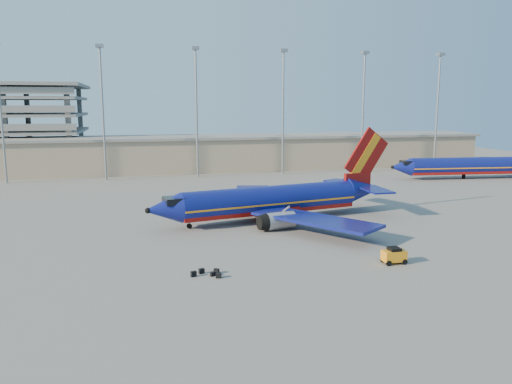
# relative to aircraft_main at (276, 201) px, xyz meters

# --- Properties ---
(ground) EXTENTS (220.00, 220.00, 0.00)m
(ground) POSITION_rel_aircraft_main_xyz_m (-0.85, -0.89, -2.75)
(ground) COLOR slate
(ground) RESTS_ON ground
(terminal_building) EXTENTS (122.00, 16.00, 8.50)m
(terminal_building) POSITION_rel_aircraft_main_xyz_m (9.15, 57.11, 1.57)
(terminal_building) COLOR gray
(terminal_building) RESTS_ON ground
(light_mast_row) EXTENTS (101.60, 1.60, 28.65)m
(light_mast_row) POSITION_rel_aircraft_main_xyz_m (4.15, 45.11, 14.81)
(light_mast_row) COLOR gray
(light_mast_row) RESTS_ON ground
(aircraft_main) EXTENTS (37.61, 35.82, 12.86)m
(aircraft_main) POSITION_rel_aircraft_main_xyz_m (0.00, 0.00, 0.00)
(aircraft_main) COLOR navy
(aircraft_main) RESTS_ON ground
(aircraft_second) EXTENTS (36.59, 14.20, 12.40)m
(aircraft_second) POSITION_rel_aircraft_main_xyz_m (52.26, 28.90, 0.10)
(aircraft_second) COLOR navy
(aircraft_second) RESTS_ON ground
(baggage_tug) EXTENTS (2.40, 1.47, 1.71)m
(baggage_tug) POSITION_rel_aircraft_main_xyz_m (6.56, -22.15, -1.86)
(baggage_tug) COLOR orange
(baggage_tug) RESTS_ON ground
(luggage_pile) EXTENTS (2.88, 2.12, 0.54)m
(luggage_pile) POSITION_rel_aircraft_main_xyz_m (-12.60, -21.45, -2.51)
(luggage_pile) COLOR black
(luggage_pile) RESTS_ON ground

